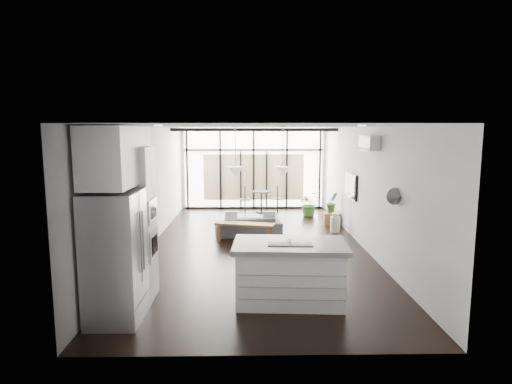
{
  "coord_description": "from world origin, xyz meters",
  "views": [
    {
      "loc": [
        -0.18,
        -9.87,
        2.72
      ],
      "look_at": [
        0.0,
        0.3,
        1.25
      ],
      "focal_mm": 30.0,
      "sensor_mm": 36.0,
      "label": 1
    }
  ],
  "objects_px": {
    "sofa": "(248,223)",
    "tv": "(351,186)",
    "island": "(290,273)",
    "fridge": "(115,257)",
    "milk_can": "(335,222)",
    "pouf": "(264,225)",
    "console_bench": "(245,232)"
  },
  "relations": [
    {
      "from": "milk_can",
      "to": "pouf",
      "type": "bearing_deg",
      "value": 179.01
    },
    {
      "from": "pouf",
      "to": "console_bench",
      "type": "bearing_deg",
      "value": -116.0
    },
    {
      "from": "fridge",
      "to": "sofa",
      "type": "distance_m",
      "value": 5.37
    },
    {
      "from": "island",
      "to": "tv",
      "type": "xyz_separation_m",
      "value": [
        1.99,
        4.35,
        0.82
      ]
    },
    {
      "from": "console_bench",
      "to": "tv",
      "type": "bearing_deg",
      "value": 27.33
    },
    {
      "from": "sofa",
      "to": "island",
      "type": "bearing_deg",
      "value": 89.61
    },
    {
      "from": "fridge",
      "to": "pouf",
      "type": "height_order",
      "value": "fridge"
    },
    {
      "from": "milk_can",
      "to": "fridge",
      "type": "bearing_deg",
      "value": -128.48
    },
    {
      "from": "island",
      "to": "sofa",
      "type": "height_order",
      "value": "island"
    },
    {
      "from": "island",
      "to": "pouf",
      "type": "distance_m",
      "value": 4.78
    },
    {
      "from": "sofa",
      "to": "console_bench",
      "type": "bearing_deg",
      "value": 73.78
    },
    {
      "from": "console_bench",
      "to": "sofa",
      "type": "bearing_deg",
      "value": 97.09
    },
    {
      "from": "milk_can",
      "to": "tv",
      "type": "bearing_deg",
      "value": -51.13
    },
    {
      "from": "sofa",
      "to": "pouf",
      "type": "bearing_deg",
      "value": -147.63
    },
    {
      "from": "sofa",
      "to": "console_bench",
      "type": "distance_m",
      "value": 0.68
    },
    {
      "from": "console_bench",
      "to": "pouf",
      "type": "xyz_separation_m",
      "value": [
        0.5,
        1.03,
        -0.05
      ]
    },
    {
      "from": "fridge",
      "to": "tv",
      "type": "xyz_separation_m",
      "value": [
        4.54,
        4.95,
        0.36
      ]
    },
    {
      "from": "milk_can",
      "to": "tv",
      "type": "xyz_separation_m",
      "value": [
        0.3,
        -0.38,
        1.04
      ]
    },
    {
      "from": "pouf",
      "to": "tv",
      "type": "relative_size",
      "value": 0.43
    },
    {
      "from": "fridge",
      "to": "milk_can",
      "type": "xyz_separation_m",
      "value": [
        4.23,
        5.33,
        -0.68
      ]
    },
    {
      "from": "tv",
      "to": "pouf",
      "type": "bearing_deg",
      "value": 169.57
    },
    {
      "from": "sofa",
      "to": "pouf",
      "type": "height_order",
      "value": "sofa"
    },
    {
      "from": "island",
      "to": "milk_can",
      "type": "distance_m",
      "value": 5.03
    },
    {
      "from": "pouf",
      "to": "tv",
      "type": "height_order",
      "value": "tv"
    },
    {
      "from": "island",
      "to": "sofa",
      "type": "relative_size",
      "value": 1.04
    },
    {
      "from": "sofa",
      "to": "tv",
      "type": "bearing_deg",
      "value": 170.2
    },
    {
      "from": "island",
      "to": "fridge",
      "type": "bearing_deg",
      "value": -163.44
    },
    {
      "from": "island",
      "to": "console_bench",
      "type": "distance_m",
      "value": 3.81
    },
    {
      "from": "fridge",
      "to": "milk_can",
      "type": "bearing_deg",
      "value": 51.52
    },
    {
      "from": "tv",
      "to": "fridge",
      "type": "bearing_deg",
      "value": -132.51
    },
    {
      "from": "pouf",
      "to": "sofa",
      "type": "bearing_deg",
      "value": -138.77
    },
    {
      "from": "pouf",
      "to": "tv",
      "type": "bearing_deg",
      "value": -10.43
    }
  ]
}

